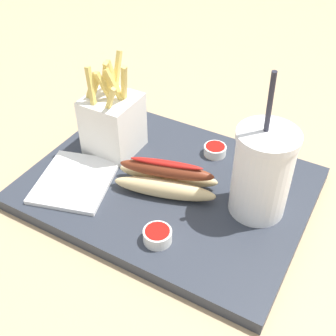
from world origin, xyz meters
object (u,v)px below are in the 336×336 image
object	(u,v)px
fries_basket	(113,122)
ketchup_cup_2	(215,150)
hot_dog_1	(166,179)
soda_cup	(262,173)
napkin_stack	(75,181)
ketchup_cup_1	(157,235)

from	to	relation	value
fries_basket	ketchup_cup_2	bearing A→B (deg)	-156.46
hot_dog_1	soda_cup	bearing A→B (deg)	-166.59
fries_basket	napkin_stack	size ratio (longest dim) A/B	1.29
napkin_stack	ketchup_cup_1	bearing A→B (deg)	167.44
soda_cup	ketchup_cup_2	distance (m)	0.15
hot_dog_1	ketchup_cup_2	distance (m)	0.12
hot_dog_1	ketchup_cup_2	bearing A→B (deg)	-102.38
ketchup_cup_2	fries_basket	bearing A→B (deg)	23.54
soda_cup	hot_dog_1	distance (m)	0.15
fries_basket	ketchup_cup_2	size ratio (longest dim) A/B	4.30
fries_basket	napkin_stack	distance (m)	0.12
soda_cup	fries_basket	distance (m)	0.27
ketchup_cup_1	hot_dog_1	bearing A→B (deg)	-67.31
fries_basket	ketchup_cup_2	distance (m)	0.18
napkin_stack	fries_basket	bearing A→B (deg)	-91.31
hot_dog_1	napkin_stack	size ratio (longest dim) A/B	1.30
soda_cup	hot_dog_1	bearing A→B (deg)	13.41
ketchup_cup_2	napkin_stack	xyz separation A→B (m)	(0.16, 0.18, -0.01)
soda_cup	napkin_stack	world-z (taller)	soda_cup
ketchup_cup_1	napkin_stack	world-z (taller)	ketchup_cup_1
hot_dog_1	ketchup_cup_2	size ratio (longest dim) A/B	4.33
fries_basket	ketchup_cup_1	bearing A→B (deg)	139.78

